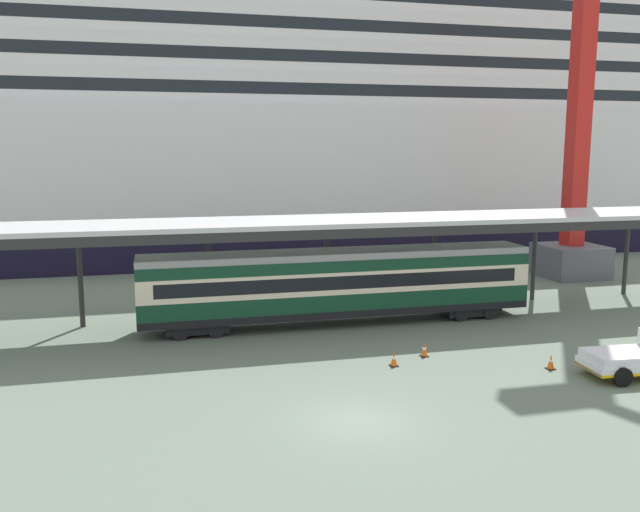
{
  "coord_description": "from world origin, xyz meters",
  "views": [
    {
      "loc": [
        -6.64,
        -21.25,
        9.59
      ],
      "look_at": [
        0.87,
        9.03,
        4.5
      ],
      "focal_mm": 37.07,
      "sensor_mm": 36.0,
      "label": 1
    }
  ],
  "objects_px": {
    "traffic_cone_mid": "(424,350)",
    "dockside_crane": "(597,42)",
    "traffic_cone_far": "(394,359)",
    "train_carriage": "(339,283)",
    "traffic_cone_near": "(551,362)",
    "cruise_ship": "(123,133)"
  },
  "relations": [
    {
      "from": "cruise_ship",
      "to": "traffic_cone_near",
      "type": "relative_size",
      "value": 193.26
    },
    {
      "from": "traffic_cone_near",
      "to": "dockside_crane",
      "type": "xyz_separation_m",
      "value": [
        14.76,
        18.58,
        16.83
      ]
    },
    {
      "from": "train_carriage",
      "to": "traffic_cone_mid",
      "type": "xyz_separation_m",
      "value": [
        2.32,
        -6.55,
        -1.98
      ]
    },
    {
      "from": "traffic_cone_far",
      "to": "dockside_crane",
      "type": "bearing_deg",
      "value": 37.78
    },
    {
      "from": "traffic_cone_near",
      "to": "dockside_crane",
      "type": "distance_m",
      "value": 29.09
    },
    {
      "from": "train_carriage",
      "to": "dockside_crane",
      "type": "distance_m",
      "value": 27.86
    },
    {
      "from": "cruise_ship",
      "to": "dockside_crane",
      "type": "height_order",
      "value": "dockside_crane"
    },
    {
      "from": "train_carriage",
      "to": "traffic_cone_far",
      "type": "distance_m",
      "value": 7.78
    },
    {
      "from": "traffic_cone_mid",
      "to": "dockside_crane",
      "type": "relative_size",
      "value": 0.01
    },
    {
      "from": "cruise_ship",
      "to": "train_carriage",
      "type": "distance_m",
      "value": 36.79
    },
    {
      "from": "train_carriage",
      "to": "traffic_cone_near",
      "type": "bearing_deg",
      "value": -53.77
    },
    {
      "from": "traffic_cone_far",
      "to": "traffic_cone_mid",
      "type": "bearing_deg",
      "value": 27.38
    },
    {
      "from": "traffic_cone_far",
      "to": "dockside_crane",
      "type": "distance_m",
      "value": 31.79
    },
    {
      "from": "dockside_crane",
      "to": "traffic_cone_far",
      "type": "bearing_deg",
      "value": -142.22
    },
    {
      "from": "cruise_ship",
      "to": "traffic_cone_near",
      "type": "distance_m",
      "value": 48.45
    },
    {
      "from": "traffic_cone_far",
      "to": "traffic_cone_near",
      "type": "bearing_deg",
      "value": -17.45
    },
    {
      "from": "traffic_cone_mid",
      "to": "dockside_crane",
      "type": "bearing_deg",
      "value": 38.65
    },
    {
      "from": "cruise_ship",
      "to": "dockside_crane",
      "type": "xyz_separation_m",
      "value": [
        34.17,
        -24.51,
        6.12
      ]
    },
    {
      "from": "traffic_cone_mid",
      "to": "traffic_cone_far",
      "type": "bearing_deg",
      "value": -152.62
    },
    {
      "from": "traffic_cone_mid",
      "to": "traffic_cone_far",
      "type": "relative_size",
      "value": 1.0
    },
    {
      "from": "cruise_ship",
      "to": "traffic_cone_mid",
      "type": "xyz_separation_m",
      "value": [
        14.72,
        -40.06,
        -10.72
      ]
    },
    {
      "from": "cruise_ship",
      "to": "traffic_cone_far",
      "type": "xyz_separation_m",
      "value": [
        12.86,
        -41.02,
        -10.72
      ]
    }
  ]
}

